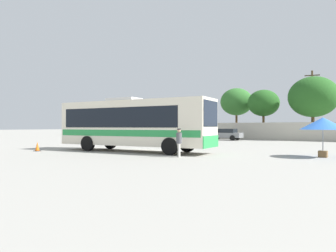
{
  "coord_description": "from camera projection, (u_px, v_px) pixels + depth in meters",
  "views": [
    {
      "loc": [
        14.09,
        -16.51,
        1.7
      ],
      "look_at": [
        -0.07,
        2.99,
        1.74
      ],
      "focal_mm": 32.79,
      "sensor_mm": 36.0,
      "label": 1
    }
  ],
  "objects": [
    {
      "name": "traffic_cone_on_apron",
      "position": [
        37.0,
        147.0,
        21.13
      ],
      "size": [
        0.36,
        0.36,
        0.64
      ],
      "color": "black",
      "rests_on": "ground_plane"
    },
    {
      "name": "roadside_tree_midleft",
      "position": [
        236.0,
        102.0,
        46.03
      ],
      "size": [
        4.79,
        4.79,
        7.45
      ],
      "color": "brown",
      "rests_on": "ground_plane"
    },
    {
      "name": "attendant_by_bus_door",
      "position": [
        179.0,
        141.0,
        17.02
      ],
      "size": [
        0.44,
        0.44,
        1.59
      ],
      "color": "silver",
      "rests_on": "ground_plane"
    },
    {
      "name": "parked_car_second_white",
      "position": [
        189.0,
        133.0,
        42.14
      ],
      "size": [
        4.54,
        2.04,
        1.4
      ],
      "color": "silver",
      "rests_on": "ground_plane"
    },
    {
      "name": "vendor_umbrella_near_gate_blue",
      "position": [
        323.0,
        124.0,
        16.89
      ],
      "size": [
        2.43,
        2.43,
        2.2
      ],
      "color": "gray",
      "rests_on": "ground_plane"
    },
    {
      "name": "roadside_tree_midright",
      "position": [
        263.0,
        103.0,
        42.22
      ],
      "size": [
        4.29,
        4.29,
        6.76
      ],
      "color": "brown",
      "rests_on": "ground_plane"
    },
    {
      "name": "parked_car_third_grey",
      "position": [
        225.0,
        134.0,
        38.32
      ],
      "size": [
        4.39,
        2.26,
        1.42
      ],
      "color": "slate",
      "rests_on": "ground_plane"
    },
    {
      "name": "perimeter_wall",
      "position": [
        255.0,
        131.0,
        39.46
      ],
      "size": [
        80.0,
        0.3,
        2.21
      ],
      "primitive_type": "cube",
      "color": "#B2AD9E",
      "rests_on": "ground_plane"
    },
    {
      "name": "coach_bus_cream_green",
      "position": [
        133.0,
        123.0,
        20.95
      ],
      "size": [
        11.33,
        3.99,
        3.66
      ],
      "color": "silver",
      "rests_on": "ground_plane"
    },
    {
      "name": "utility_pole_near",
      "position": [
        312.0,
        104.0,
        39.01
      ],
      "size": [
        1.78,
        0.55,
        8.82
      ],
      "color": "#4C3823",
      "rests_on": "ground_plane"
    },
    {
      "name": "ground_plane",
      "position": [
        211.0,
        144.0,
        29.73
      ],
      "size": [
        300.0,
        300.0,
        0.0
      ],
      "primitive_type": "plane",
      "color": "gray"
    },
    {
      "name": "roadside_tree_left",
      "position": [
        169.0,
        116.0,
        50.76
      ],
      "size": [
        3.61,
        3.61,
        5.05
      ],
      "color": "brown",
      "rests_on": "ground_plane"
    },
    {
      "name": "parked_car_leftmost_maroon",
      "position": [
        151.0,
        133.0,
        45.56
      ],
      "size": [
        4.58,
        2.19,
        1.52
      ],
      "color": "maroon",
      "rests_on": "ground_plane"
    },
    {
      "name": "roadside_tree_right",
      "position": [
        313.0,
        97.0,
        38.32
      ],
      "size": [
        5.98,
        5.98,
        7.96
      ],
      "color": "brown",
      "rests_on": "ground_plane"
    }
  ]
}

